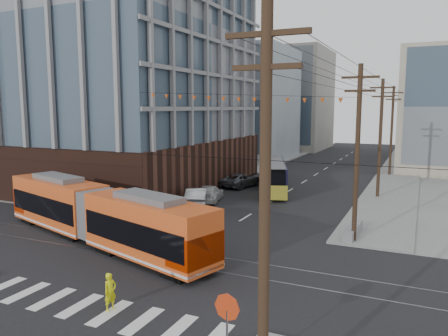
# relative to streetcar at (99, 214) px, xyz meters

# --- Properties ---
(ground) EXTENTS (160.00, 160.00, 0.00)m
(ground) POSITION_rel_streetcar_xyz_m (5.99, -4.34, -1.80)
(ground) COLOR slate
(office_building) EXTENTS (30.00, 25.00, 28.60)m
(office_building) POSITION_rel_streetcar_xyz_m (-16.01, 18.66, 12.50)
(office_building) COLOR #381E16
(office_building) RESTS_ON ground
(bg_bldg_nw_near) EXTENTS (18.00, 16.00, 18.00)m
(bg_bldg_nw_near) POSITION_rel_streetcar_xyz_m (-11.01, 47.66, 7.20)
(bg_bldg_nw_near) COLOR #8C99A5
(bg_bldg_nw_near) RESTS_ON ground
(bg_bldg_nw_far) EXTENTS (16.00, 18.00, 20.00)m
(bg_bldg_nw_far) POSITION_rel_streetcar_xyz_m (-8.01, 67.66, 8.20)
(bg_bldg_nw_far) COLOR gray
(bg_bldg_nw_far) RESTS_ON ground
(utility_pole_near) EXTENTS (0.30, 0.30, 11.00)m
(utility_pole_near) POSITION_rel_streetcar_xyz_m (14.49, -10.34, 3.70)
(utility_pole_near) COLOR black
(utility_pole_near) RESTS_ON ground
(utility_pole_far) EXTENTS (0.30, 0.30, 11.00)m
(utility_pole_far) POSITION_rel_streetcar_xyz_m (14.49, 51.66, 3.70)
(utility_pole_far) COLOR black
(utility_pole_far) RESTS_ON ground
(streetcar) EXTENTS (18.67, 8.06, 3.61)m
(streetcar) POSITION_rel_streetcar_xyz_m (0.00, 0.00, 0.00)
(streetcar) COLOR #D5501D
(streetcar) RESTS_ON ground
(city_bus) EXTENTS (6.07, 11.38, 3.18)m
(city_bus) POSITION_rel_streetcar_xyz_m (4.49, 20.68, -0.22)
(city_bus) COLOR black
(city_bus) RESTS_ON ground
(parked_car_silver) EXTENTS (3.50, 5.23, 1.63)m
(parked_car_silver) POSITION_rel_streetcar_xyz_m (0.71, 11.64, -0.99)
(parked_car_silver) COLOR #9D9EA1
(parked_car_silver) RESTS_ON ground
(parked_car_white) EXTENTS (3.21, 5.34, 1.45)m
(parked_car_white) POSITION_rel_streetcar_xyz_m (0.80, 13.75, -1.08)
(parked_car_white) COLOR #B6B6B6
(parked_car_white) RESTS_ON ground
(parked_car_grey) EXTENTS (3.41, 5.62, 1.46)m
(parked_car_grey) POSITION_rel_streetcar_xyz_m (0.65, 21.67, -1.08)
(parked_car_grey) COLOR #484E54
(parked_car_grey) RESTS_ON ground
(pedestrian) EXTENTS (0.51, 0.66, 1.60)m
(pedestrian) POSITION_rel_streetcar_xyz_m (6.63, -7.10, -1.00)
(pedestrian) COLOR #D5D90F
(pedestrian) RESTS_ON ground
(jersey_barrier) EXTENTS (1.01, 3.86, 0.77)m
(jersey_barrier) POSITION_rel_streetcar_xyz_m (14.29, 7.81, -1.42)
(jersey_barrier) COLOR slate
(jersey_barrier) RESTS_ON ground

